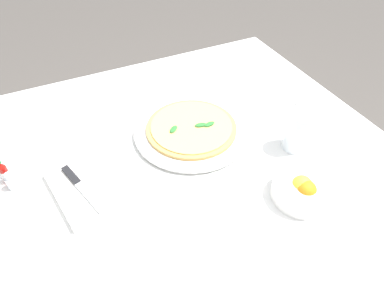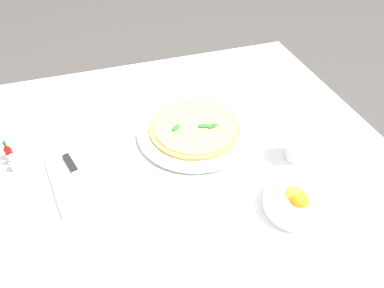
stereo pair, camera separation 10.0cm
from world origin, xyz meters
The scene contains 12 objects.
ground_plane centered at (0.00, 0.00, 0.00)m, with size 8.00×8.00×0.00m, color #4C4742.
dining_table centered at (0.00, 0.00, 0.62)m, with size 1.21×1.21×0.75m.
pizza_plate centered at (-0.13, 0.06, 0.76)m, with size 0.35×0.35×0.02m.
pizza centered at (-0.13, 0.06, 0.77)m, with size 0.28×0.28×0.02m.
water_glass_far_right centered at (0.06, 0.31, 0.80)m, with size 0.07×0.07×0.12m.
napkin_folded centered at (-0.04, -0.30, 0.76)m, with size 0.24×0.17×0.02m.
dinner_knife centered at (-0.04, -0.30, 0.77)m, with size 0.19×0.08×0.01m.
citrus_bowl centered at (0.22, 0.20, 0.77)m, with size 0.15×0.15×0.06m.
hot_sauce_bottle centered at (-0.16, -0.47, 0.78)m, with size 0.02×0.02×0.08m.
salt_shaker centered at (-0.13, -0.46, 0.77)m, with size 0.03×0.03×0.06m.
pepper_shaker centered at (-0.19, -0.48, 0.77)m, with size 0.03×0.03×0.06m.
menu_card centered at (-0.11, 0.48, 0.78)m, with size 0.03×0.09×0.06m.
Camera 2 is at (0.64, -0.20, 1.45)m, focal length 32.08 mm.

